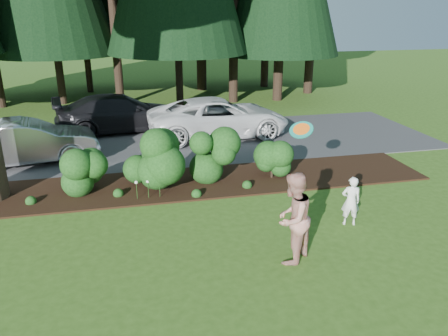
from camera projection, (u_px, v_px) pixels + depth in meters
name	position (u px, v px, depth m)	size (l,w,h in m)	color
ground	(169.00, 242.00, 9.59)	(80.00, 80.00, 0.00)	#345618
mulch_bed	(158.00, 186.00, 12.55)	(16.00, 2.50, 0.05)	black
driveway	(149.00, 144.00, 16.45)	(22.00, 6.00, 0.03)	#38383A
shrub_row	(184.00, 159.00, 12.34)	(6.53, 1.60, 1.61)	#133811
lily_cluster	(148.00, 182.00, 11.55)	(0.69, 0.09, 0.57)	#133811
car_silver_wagon	(28.00, 142.00, 14.13)	(1.52, 4.37, 1.44)	silver
car_white_suv	(219.00, 117.00, 17.10)	(2.54, 5.51, 1.53)	silver
car_dark_suv	(121.00, 113.00, 17.88)	(2.10, 5.17, 1.50)	black
child	(351.00, 201.00, 10.18)	(0.44, 0.29, 1.20)	white
adult	(293.00, 218.00, 8.59)	(0.92, 0.72, 1.89)	#A82916
frisbee	(301.00, 130.00, 9.31)	(0.55, 0.49, 0.39)	#188775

